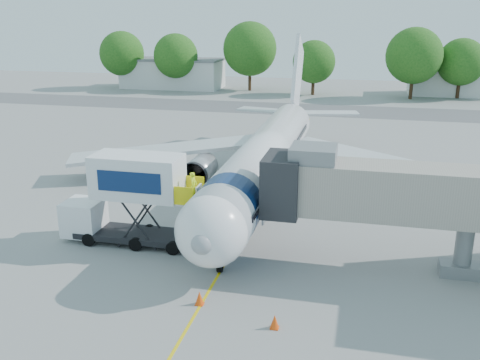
% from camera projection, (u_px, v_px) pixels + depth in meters
% --- Properties ---
extents(ground, '(160.00, 160.00, 0.00)m').
position_uv_depth(ground, '(256.00, 211.00, 37.53)').
color(ground, gray).
rests_on(ground, ground).
extents(guidance_line, '(0.15, 70.00, 0.01)m').
position_uv_depth(guidance_line, '(256.00, 211.00, 37.53)').
color(guidance_line, yellow).
rests_on(guidance_line, ground).
extents(taxiway_strip, '(120.00, 10.00, 0.01)m').
position_uv_depth(taxiway_strip, '(315.00, 110.00, 76.54)').
color(taxiway_strip, '#59595B').
rests_on(taxiway_strip, ground).
extents(aircraft, '(34.17, 37.73, 11.35)m').
position_uv_depth(aircraft, '(267.00, 156.00, 40.48)').
color(aircraft, white).
rests_on(aircraft, ground).
extents(jet_bridge, '(13.90, 3.20, 6.60)m').
position_uv_depth(jet_bridge, '(379.00, 192.00, 27.99)').
color(jet_bridge, '#A2978A').
rests_on(jet_bridge, ground).
extents(catering_hiloader, '(8.50, 2.44, 5.50)m').
position_uv_depth(catering_hiloader, '(128.00, 199.00, 31.57)').
color(catering_hiloader, black).
rests_on(catering_hiloader, ground).
extents(ground_tug, '(4.13, 2.90, 1.49)m').
position_uv_depth(ground_tug, '(242.00, 340.00, 21.40)').
color(ground_tug, white).
rests_on(ground_tug, ground).
extents(safety_cone_a, '(0.41, 0.41, 0.66)m').
position_uv_depth(safety_cone_a, '(275.00, 322.00, 23.49)').
color(safety_cone_a, '#ED490C').
rests_on(safety_cone_a, ground).
extents(safety_cone_b, '(0.43, 0.43, 0.68)m').
position_uv_depth(safety_cone_b, '(200.00, 298.00, 25.41)').
color(safety_cone_b, '#ED490C').
rests_on(safety_cone_b, ground).
extents(outbuilding_left, '(18.40, 8.40, 5.30)m').
position_uv_depth(outbuilding_left, '(173.00, 73.00, 98.58)').
color(outbuilding_left, silver).
rests_on(outbuilding_left, ground).
extents(outbuilding_right, '(16.40, 7.40, 5.30)m').
position_uv_depth(outbuilding_right, '(459.00, 79.00, 89.53)').
color(outbuilding_right, silver).
rests_on(outbuilding_right, ground).
extents(tree_a, '(8.02, 8.02, 10.22)m').
position_uv_depth(tree_a, '(122.00, 54.00, 96.85)').
color(tree_a, '#382314').
rests_on(tree_a, ground).
extents(tree_b, '(7.78, 7.78, 9.92)m').
position_uv_depth(tree_b, '(176.00, 56.00, 94.09)').
color(tree_b, '#382314').
rests_on(tree_b, ground).
extents(tree_c, '(9.37, 9.37, 11.95)m').
position_uv_depth(tree_c, '(250.00, 49.00, 93.45)').
color(tree_c, '#382314').
rests_on(tree_c, ground).
extents(tree_d, '(7.09, 7.09, 9.04)m').
position_uv_depth(tree_d, '(314.00, 62.00, 88.91)').
color(tree_d, '#382314').
rests_on(tree_d, ground).
extents(tree_e, '(8.83, 8.83, 11.25)m').
position_uv_depth(tree_e, '(414.00, 56.00, 84.11)').
color(tree_e, '#382314').
rests_on(tree_e, ground).
extents(tree_f, '(7.48, 7.48, 9.53)m').
position_uv_depth(tree_f, '(461.00, 62.00, 85.32)').
color(tree_f, '#382314').
rests_on(tree_f, ground).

